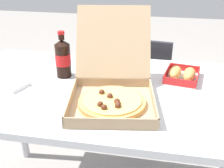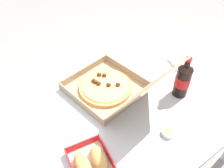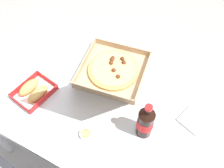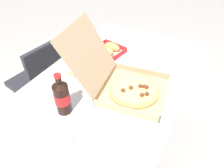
{
  "view_description": "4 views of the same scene",
  "coord_description": "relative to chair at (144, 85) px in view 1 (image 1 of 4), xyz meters",
  "views": [
    {
      "loc": [
        0.23,
        -1.11,
        1.33
      ],
      "look_at": [
        0.04,
        -0.09,
        0.82
      ],
      "focal_mm": 45.44,
      "sensor_mm": 36.0,
      "label": 1
    },
    {
      "loc": [
        0.52,
        0.56,
        1.62
      ],
      "look_at": [
        0.03,
        -0.12,
        0.81
      ],
      "focal_mm": 38.02,
      "sensor_mm": 36.0,
      "label": 2
    },
    {
      "loc": [
        -0.34,
        0.59,
        1.83
      ],
      "look_at": [
        0.0,
        -0.05,
        0.81
      ],
      "focal_mm": 40.81,
      "sensor_mm": 36.0,
      "label": 3
    },
    {
      "loc": [
        -0.71,
        -0.44,
        1.52
      ],
      "look_at": [
        -0.01,
        -0.05,
        0.82
      ],
      "focal_mm": 32.94,
      "sensor_mm": 36.0,
      "label": 4
    }
  ],
  "objects": [
    {
      "name": "napkin_pile",
      "position": [
        -0.54,
        -0.71,
        0.29
      ],
      "size": [
        0.14,
        0.14,
        0.02
      ],
      "primitive_type": "cube",
      "rotation": [
        0.0,
        0.0,
        -0.32
      ],
      "color": "white",
      "rests_on": "dining_table"
    },
    {
      "name": "chair",
      "position": [
        0.0,
        0.0,
        0.0
      ],
      "size": [
        0.45,
        0.45,
        0.83
      ],
      "color": "#232328",
      "rests_on": "ground_plane"
    },
    {
      "name": "cola_bottle",
      "position": [
        -0.36,
        -0.55,
        0.37
      ],
      "size": [
        0.07,
        0.07,
        0.22
      ],
      "color": "black",
      "rests_on": "dining_table"
    },
    {
      "name": "bread_side_box",
      "position": [
        0.21,
        -0.48,
        0.31
      ],
      "size": [
        0.18,
        0.21,
        0.06
      ],
      "color": "white",
      "rests_on": "dining_table"
    },
    {
      "name": "pizza_box_open",
      "position": [
        -0.08,
        -0.74,
        0.33
      ],
      "size": [
        0.41,
        0.56,
        0.33
      ],
      "color": "tan",
      "rests_on": "dining_table"
    },
    {
      "name": "dining_table",
      "position": [
        -0.12,
        -0.64,
        0.2
      ],
      "size": [
        1.46,
        0.81,
        0.76
      ],
      "color": "silver",
      "rests_on": "ground_plane"
    },
    {
      "name": "dipping_sauce_cup",
      "position": [
        -0.13,
        -0.41,
        0.29
      ],
      "size": [
        0.06,
        0.06,
        0.02
      ],
      "color": "white",
      "rests_on": "dining_table"
    }
  ]
}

